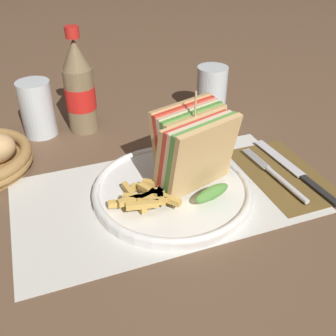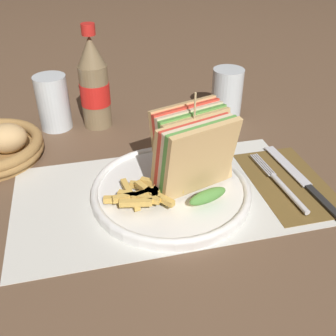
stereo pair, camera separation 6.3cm
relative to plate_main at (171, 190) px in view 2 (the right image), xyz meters
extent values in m
plane|color=brown|center=(-0.02, -0.01, -0.01)|extent=(4.00, 4.00, 0.00)
cube|color=silver|center=(-0.01, 0.00, -0.01)|extent=(0.47, 0.26, 0.00)
cylinder|color=white|center=(0.00, 0.00, 0.00)|extent=(0.26, 0.26, 0.01)
torus|color=white|center=(0.00, 0.00, 0.00)|extent=(0.26, 0.26, 0.01)
cube|color=tan|center=(0.04, -0.03, 0.07)|extent=(0.12, 0.06, 0.12)
cube|color=#518E3D|center=(0.03, -0.02, 0.07)|extent=(0.12, 0.06, 0.12)
cube|color=beige|center=(0.03, -0.01, 0.07)|extent=(0.12, 0.06, 0.12)
cube|color=red|center=(0.03, -0.01, 0.07)|extent=(0.12, 0.06, 0.12)
cube|color=tan|center=(0.03, 0.00, 0.06)|extent=(0.12, 0.06, 0.12)
ellipsoid|color=#518E3D|center=(0.04, -0.05, 0.02)|extent=(0.07, 0.04, 0.02)
cube|color=tan|center=(0.04, 0.00, 0.06)|extent=(0.12, 0.06, 0.12)
cube|color=#518E3D|center=(0.04, 0.01, 0.07)|extent=(0.12, 0.06, 0.12)
cube|color=beige|center=(0.04, 0.02, 0.07)|extent=(0.12, 0.06, 0.12)
cube|color=red|center=(0.04, 0.02, 0.07)|extent=(0.12, 0.06, 0.12)
cube|color=tan|center=(0.03, 0.03, 0.07)|extent=(0.12, 0.06, 0.12)
ellipsoid|color=#518E3D|center=(0.04, 0.00, 0.02)|extent=(0.07, 0.04, 0.02)
cylinder|color=tan|center=(0.03, 0.00, 0.09)|extent=(0.00, 0.00, 0.15)
cube|color=gold|center=(-0.07, -0.01, 0.01)|extent=(0.02, 0.08, 0.01)
cube|color=gold|center=(-0.07, -0.02, 0.01)|extent=(0.07, 0.02, 0.01)
cube|color=gold|center=(-0.03, 0.00, 0.01)|extent=(0.07, 0.03, 0.01)
cube|color=gold|center=(-0.06, -0.03, 0.02)|extent=(0.07, 0.01, 0.01)
cube|color=gold|center=(-0.06, -0.05, 0.02)|extent=(0.05, 0.02, 0.01)
cube|color=gold|center=(-0.03, -0.04, 0.02)|extent=(0.04, 0.05, 0.01)
cube|color=gold|center=(-0.02, -0.02, 0.02)|extent=(0.06, 0.05, 0.01)
cube|color=gold|center=(-0.02, -0.01, 0.02)|extent=(0.03, 0.07, 0.01)
cube|color=gold|center=(-0.04, -0.02, 0.02)|extent=(0.03, 0.05, 0.01)
cube|color=gold|center=(-0.06, -0.03, 0.02)|extent=(0.06, 0.04, 0.01)
cube|color=gold|center=(-0.04, -0.03, 0.02)|extent=(0.06, 0.03, 0.01)
cube|color=brown|center=(0.20, -0.01, -0.01)|extent=(0.12, 0.21, 0.00)
cylinder|color=silver|center=(0.18, -0.05, 0.00)|extent=(0.02, 0.10, 0.01)
cylinder|color=silver|center=(0.17, 0.04, 0.00)|extent=(0.01, 0.07, 0.00)
cylinder|color=silver|center=(0.17, 0.04, 0.00)|extent=(0.01, 0.07, 0.00)
cylinder|color=silver|center=(0.18, 0.04, 0.00)|extent=(0.01, 0.07, 0.00)
cylinder|color=silver|center=(0.18, 0.04, 0.00)|extent=(0.01, 0.07, 0.00)
cube|color=black|center=(0.23, -0.08, 0.00)|extent=(0.02, 0.09, 0.00)
cube|color=silver|center=(0.22, 0.03, 0.00)|extent=(0.03, 0.13, 0.00)
cylinder|color=#7A6647|center=(-0.09, 0.27, 0.05)|extent=(0.06, 0.06, 0.13)
cylinder|color=red|center=(-0.09, 0.27, 0.06)|extent=(0.06, 0.06, 0.05)
cone|color=#7A6647|center=(-0.09, 0.27, 0.15)|extent=(0.06, 0.06, 0.06)
cylinder|color=red|center=(-0.09, 0.27, 0.19)|extent=(0.03, 0.03, 0.02)
cylinder|color=silver|center=(0.18, 0.24, 0.05)|extent=(0.06, 0.06, 0.11)
cylinder|color=silver|center=(-0.18, 0.28, 0.05)|extent=(0.06, 0.06, 0.11)
ellipsoid|color=tan|center=(-0.26, 0.18, 0.03)|extent=(0.07, 0.06, 0.05)
camera|label=1|loc=(-0.18, -0.47, 0.38)|focal=42.00mm
camera|label=2|loc=(-0.12, -0.49, 0.38)|focal=42.00mm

